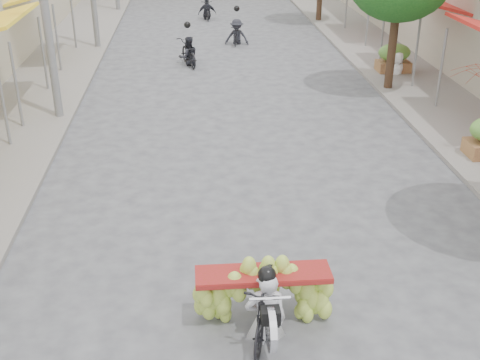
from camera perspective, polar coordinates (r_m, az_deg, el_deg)
sidewalk_left at (r=22.28m, az=-19.37°, el=8.12°), size 4.00×60.00×0.12m
sidewalk_right at (r=23.13m, az=16.89°, el=9.09°), size 4.00×60.00×0.12m
produce_crate_far at (r=23.60m, az=14.40°, el=11.36°), size 1.20×0.88×1.16m
banana_motorbike at (r=9.39m, az=2.37°, el=-10.56°), size 2.20×1.96×2.20m
pedestrian at (r=23.23m, az=14.79°, el=11.68°), size 0.85×0.55×1.64m
bg_motorbike_a at (r=24.25m, az=-4.94°, el=12.47°), size 1.08×1.86×1.95m
bg_motorbike_b at (r=27.59m, az=-0.31°, el=14.52°), size 1.15×1.54×1.95m
bg_motorbike_c at (r=33.35m, az=-3.15°, el=16.33°), size 0.97×1.55×1.95m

